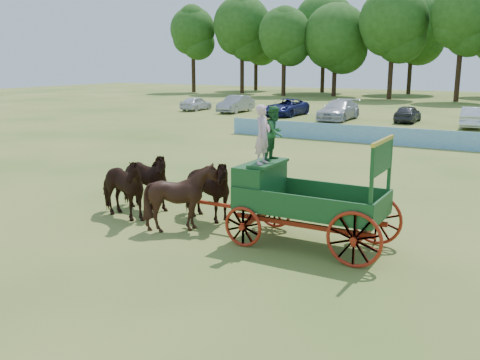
# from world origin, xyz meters

# --- Properties ---
(ground) EXTENTS (160.00, 160.00, 0.00)m
(ground) POSITION_xyz_m (0.00, 0.00, 0.00)
(ground) COLOR #A29B49
(ground) RESTS_ON ground
(horse_lead_left) EXTENTS (2.49, 1.50, 1.97)m
(horse_lead_left) POSITION_xyz_m (-7.03, -1.08, 0.98)
(horse_lead_left) COLOR black
(horse_lead_left) RESTS_ON ground
(horse_lead_right) EXTENTS (2.39, 1.19, 1.97)m
(horse_lead_right) POSITION_xyz_m (-7.03, 0.02, 0.98)
(horse_lead_right) COLOR black
(horse_lead_right) RESTS_ON ground
(horse_wheel_left) EXTENTS (1.88, 1.70, 1.97)m
(horse_wheel_left) POSITION_xyz_m (-4.63, -1.08, 0.99)
(horse_wheel_left) COLOR black
(horse_wheel_left) RESTS_ON ground
(horse_wheel_right) EXTENTS (2.51, 1.55, 1.97)m
(horse_wheel_right) POSITION_xyz_m (-4.63, 0.02, 0.98)
(horse_wheel_right) COLOR black
(horse_wheel_right) RESTS_ON ground
(farm_dray) EXTENTS (6.00, 2.00, 3.71)m
(farm_dray) POSITION_xyz_m (-1.66, -0.51, 1.61)
(farm_dray) COLOR #AA2611
(farm_dray) RESTS_ON ground
(sponsor_banner) EXTENTS (26.00, 0.08, 1.05)m
(sponsor_banner) POSITION_xyz_m (-1.00, 18.00, 0.53)
(sponsor_banner) COLOR #2271B8
(sponsor_banner) RESTS_ON ground
(parked_cars) EXTENTS (48.75, 6.93, 1.65)m
(parked_cars) POSITION_xyz_m (-3.77, 30.02, 0.75)
(parked_cars) COLOR silver
(parked_cars) RESTS_ON ground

